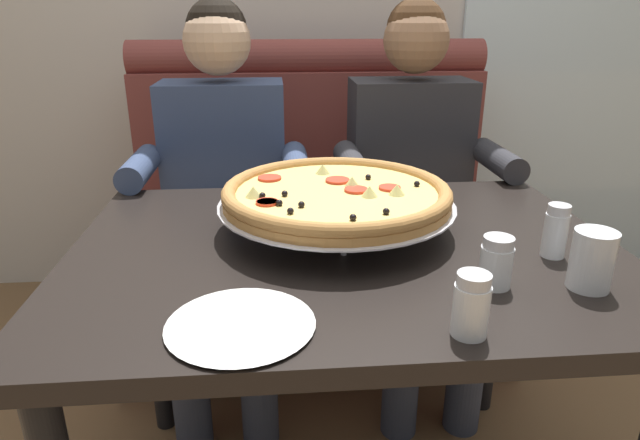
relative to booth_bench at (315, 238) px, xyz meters
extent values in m
cube|color=brown|center=(0.00, -0.13, -0.17)|extent=(1.40, 0.60, 0.46)
cube|color=brown|center=(0.00, 0.26, 0.29)|extent=(1.40, 0.18, 0.65)
cylinder|color=brown|center=(0.00, 0.26, 0.66)|extent=(1.40, 0.14, 0.14)
cube|color=black|center=(0.00, -0.90, 0.34)|extent=(1.17, 0.86, 0.04)
cylinder|color=black|center=(-0.52, -0.54, -0.04)|extent=(0.06, 0.06, 0.72)
cylinder|color=black|center=(0.52, -0.54, -0.04)|extent=(0.06, 0.06, 0.72)
cube|color=#2D3342|center=(-0.31, -0.38, 0.14)|extent=(0.34, 0.40, 0.15)
cylinder|color=#2D3342|center=(-0.41, -0.63, -0.17)|extent=(0.11, 0.11, 0.46)
cylinder|color=#2D3342|center=(-0.21, -0.63, -0.17)|extent=(0.11, 0.11, 0.46)
cube|color=#38476B|center=(-0.31, -0.16, 0.34)|extent=(0.40, 0.22, 0.56)
cylinder|color=#38476B|center=(-0.54, -0.38, 0.40)|extent=(0.08, 0.28, 0.08)
cylinder|color=#38476B|center=(-0.08, -0.38, 0.40)|extent=(0.08, 0.28, 0.08)
sphere|color=#DBB28E|center=(-0.31, -0.18, 0.75)|extent=(0.21, 0.21, 0.21)
sphere|color=black|center=(-0.31, -0.17, 0.78)|extent=(0.19, 0.19, 0.19)
cube|color=#2D3342|center=(0.31, -0.38, 0.14)|extent=(0.34, 0.40, 0.15)
cylinder|color=#2D3342|center=(0.21, -0.63, -0.17)|extent=(0.11, 0.11, 0.46)
cylinder|color=#2D3342|center=(0.41, -0.63, -0.17)|extent=(0.11, 0.11, 0.46)
cube|color=#2D2D33|center=(0.31, -0.16, 0.34)|extent=(0.40, 0.22, 0.56)
cylinder|color=#2D2D33|center=(0.08, -0.38, 0.40)|extent=(0.08, 0.28, 0.08)
cylinder|color=#2D2D33|center=(0.54, -0.38, 0.40)|extent=(0.08, 0.28, 0.08)
sphere|color=#997051|center=(0.31, -0.18, 0.75)|extent=(0.21, 0.21, 0.21)
sphere|color=#472D19|center=(0.31, -0.17, 0.78)|extent=(0.19, 0.19, 0.19)
cylinder|color=silver|center=(-0.01, -0.95, 0.39)|extent=(0.01, 0.01, 0.06)
cylinder|color=silver|center=(-0.13, -0.74, 0.39)|extent=(0.01, 0.01, 0.06)
cylinder|color=silver|center=(0.11, -0.74, 0.39)|extent=(0.01, 0.01, 0.06)
torus|color=silver|center=(-0.01, -0.81, 0.42)|extent=(0.29, 0.29, 0.01)
cylinder|color=silver|center=(-0.01, -0.81, 0.42)|extent=(0.53, 0.53, 0.00)
cylinder|color=#B77F42|center=(-0.01, -0.81, 0.44)|extent=(0.51, 0.51, 0.02)
torus|color=#B77F42|center=(-0.01, -0.81, 0.45)|extent=(0.51, 0.51, 0.03)
cylinder|color=#EFCC6B|center=(-0.01, -0.81, 0.45)|extent=(0.45, 0.45, 0.01)
cylinder|color=red|center=(0.11, -0.81, 0.46)|extent=(0.05, 0.05, 0.01)
cylinder|color=red|center=(0.00, -0.74, 0.46)|extent=(0.06, 0.06, 0.01)
cylinder|color=red|center=(-0.17, -0.89, 0.46)|extent=(0.05, 0.05, 0.01)
cylinder|color=red|center=(-0.16, -0.71, 0.46)|extent=(0.06, 0.06, 0.01)
cylinder|color=red|center=(0.03, -0.82, 0.46)|extent=(0.05, 0.05, 0.01)
cylinder|color=red|center=(-0.17, -0.89, 0.46)|extent=(0.04, 0.04, 0.01)
sphere|color=black|center=(-0.13, -0.84, 0.46)|extent=(0.01, 0.01, 0.01)
sphere|color=black|center=(0.18, -0.79, 0.46)|extent=(0.01, 0.01, 0.01)
sphere|color=black|center=(-0.12, -0.95, 0.46)|extent=(0.01, 0.01, 0.01)
sphere|color=black|center=(0.07, -0.97, 0.46)|extent=(0.01, 0.01, 0.01)
sphere|color=black|center=(-0.14, -0.90, 0.46)|extent=(0.01, 0.01, 0.01)
sphere|color=black|center=(-0.10, -0.92, 0.46)|extent=(0.01, 0.01, 0.01)
sphere|color=black|center=(0.00, -1.00, 0.46)|extent=(0.01, 0.01, 0.01)
sphere|color=black|center=(0.08, -0.73, 0.46)|extent=(0.01, 0.01, 0.01)
sphere|color=black|center=(-0.18, -0.85, 0.46)|extent=(0.01, 0.01, 0.01)
cone|color=#CCC675|center=(0.12, -0.85, 0.47)|extent=(0.04, 0.04, 0.02)
cone|color=#CCC675|center=(-0.03, -0.67, 0.47)|extent=(0.04, 0.04, 0.02)
cone|color=#CCC675|center=(-0.20, -0.84, 0.47)|extent=(0.04, 0.04, 0.02)
cone|color=#CCC675|center=(0.03, -0.78, 0.47)|extent=(0.04, 0.04, 0.02)
cone|color=#CCC675|center=(0.06, -0.86, 0.47)|extent=(0.04, 0.04, 0.02)
cylinder|color=white|center=(0.42, -0.99, 0.41)|extent=(0.05, 0.05, 0.09)
cylinder|color=#4C6633|center=(0.42, -0.99, 0.39)|extent=(0.04, 0.04, 0.05)
cylinder|color=silver|center=(0.42, -0.99, 0.46)|extent=(0.04, 0.04, 0.02)
cylinder|color=white|center=(0.25, -1.11, 0.40)|extent=(0.06, 0.06, 0.08)
cylinder|color=silver|center=(0.25, -1.11, 0.38)|extent=(0.05, 0.05, 0.04)
cylinder|color=silver|center=(0.25, -1.11, 0.45)|extent=(0.05, 0.05, 0.02)
cylinder|color=white|center=(0.15, -1.26, 0.40)|extent=(0.06, 0.06, 0.08)
cylinder|color=#A82D19|center=(0.15, -1.26, 0.39)|extent=(0.05, 0.05, 0.05)
cylinder|color=silver|center=(0.15, -1.26, 0.45)|extent=(0.05, 0.05, 0.02)
cylinder|color=white|center=(-0.21, -1.21, 0.36)|extent=(0.17, 0.17, 0.01)
cone|color=white|center=(-0.21, -1.21, 0.37)|extent=(0.24, 0.24, 0.01)
cylinder|color=silver|center=(0.41, -1.13, 0.42)|extent=(0.08, 0.08, 0.11)
cylinder|color=#4C2814|center=(0.41, -1.13, 0.38)|extent=(0.06, 0.06, 0.05)
cylinder|color=black|center=(1.25, 1.25, -0.18)|extent=(0.02, 0.02, 0.44)
cylinder|color=black|center=(1.08, 1.05, -0.18)|extent=(0.02, 0.02, 0.44)
cylinder|color=black|center=(1.44, 1.08, -0.18)|extent=(0.02, 0.02, 0.44)
cylinder|color=black|center=(1.27, 0.89, -0.18)|extent=(0.02, 0.02, 0.44)
cylinder|color=black|center=(1.26, 1.07, 0.05)|extent=(0.40, 0.40, 0.02)
cube|color=black|center=(1.38, 0.96, 0.25)|extent=(0.23, 0.26, 0.42)
camera|label=1|loc=(-0.15, -1.97, 0.83)|focal=30.67mm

